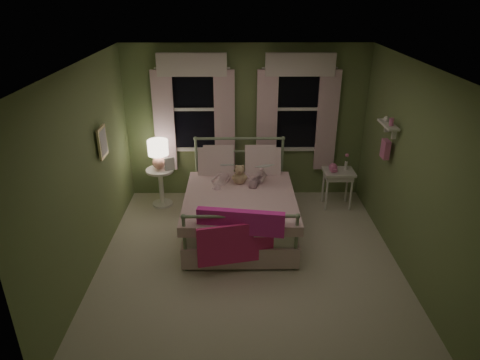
{
  "coord_description": "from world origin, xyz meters",
  "views": [
    {
      "loc": [
        -0.16,
        -4.82,
        3.41
      ],
      "look_at": [
        -0.11,
        0.46,
        1.0
      ],
      "focal_mm": 32.0,
      "sensor_mm": 36.0,
      "label": 1
    }
  ],
  "objects_px": {
    "table_lamp": "(158,152)",
    "nightstand_right": "(338,176)",
    "bed": "(240,208)",
    "child_left": "(221,160)",
    "teddy_bear": "(240,176)",
    "child_right": "(258,162)",
    "nightstand_left": "(161,182)"
  },
  "relations": [
    {
      "from": "child_left",
      "to": "bed",
      "type": "bearing_deg",
      "value": 134.78
    },
    {
      "from": "child_right",
      "to": "nightstand_left",
      "type": "bearing_deg",
      "value": 2.96
    },
    {
      "from": "child_right",
      "to": "table_lamp",
      "type": "bearing_deg",
      "value": 2.96
    },
    {
      "from": "teddy_bear",
      "to": "table_lamp",
      "type": "xyz_separation_m",
      "value": [
        -1.31,
        0.6,
        0.16
      ]
    },
    {
      "from": "nightstand_right",
      "to": "bed",
      "type": "bearing_deg",
      "value": -154.7
    },
    {
      "from": "child_left",
      "to": "table_lamp",
      "type": "distance_m",
      "value": 1.12
    },
    {
      "from": "child_right",
      "to": "table_lamp",
      "type": "xyz_separation_m",
      "value": [
        -1.59,
        0.44,
        -0.0
      ]
    },
    {
      "from": "nightstand_left",
      "to": "nightstand_right",
      "type": "height_order",
      "value": "same"
    },
    {
      "from": "child_left",
      "to": "table_lamp",
      "type": "bearing_deg",
      "value": -11.85
    },
    {
      "from": "bed",
      "to": "child_left",
      "type": "distance_m",
      "value": 0.79
    },
    {
      "from": "bed",
      "to": "child_left",
      "type": "height_order",
      "value": "child_left"
    },
    {
      "from": "child_left",
      "to": "nightstand_right",
      "type": "height_order",
      "value": "child_left"
    },
    {
      "from": "nightstand_left",
      "to": "teddy_bear",
      "type": "bearing_deg",
      "value": -24.47
    },
    {
      "from": "bed",
      "to": "teddy_bear",
      "type": "relative_size",
      "value": 6.25
    },
    {
      "from": "child_right",
      "to": "nightstand_left",
      "type": "height_order",
      "value": "child_right"
    },
    {
      "from": "child_left",
      "to": "table_lamp",
      "type": "xyz_separation_m",
      "value": [
        -1.03,
        0.44,
        -0.03
      ]
    },
    {
      "from": "child_left",
      "to": "nightstand_left",
      "type": "relative_size",
      "value": 1.29
    },
    {
      "from": "bed",
      "to": "table_lamp",
      "type": "xyz_separation_m",
      "value": [
        -1.31,
        0.86,
        0.57
      ]
    },
    {
      "from": "teddy_bear",
      "to": "child_left",
      "type": "bearing_deg",
      "value": 150.5
    },
    {
      "from": "table_lamp",
      "to": "teddy_bear",
      "type": "bearing_deg",
      "value": -24.47
    },
    {
      "from": "teddy_bear",
      "to": "nightstand_right",
      "type": "relative_size",
      "value": 0.51
    },
    {
      "from": "nightstand_left",
      "to": "nightstand_right",
      "type": "xyz_separation_m",
      "value": [
        2.94,
        -0.09,
        0.13
      ]
    },
    {
      "from": "child_left",
      "to": "nightstand_right",
      "type": "bearing_deg",
      "value": -158.49
    },
    {
      "from": "bed",
      "to": "child_left",
      "type": "xyz_separation_m",
      "value": [
        -0.28,
        0.42,
        0.6
      ]
    },
    {
      "from": "child_right",
      "to": "nightstand_right",
      "type": "distance_m",
      "value": 1.45
    },
    {
      "from": "table_lamp",
      "to": "nightstand_right",
      "type": "relative_size",
      "value": 0.77
    },
    {
      "from": "bed",
      "to": "teddy_bear",
      "type": "distance_m",
      "value": 0.49
    },
    {
      "from": "bed",
      "to": "nightstand_left",
      "type": "xyz_separation_m",
      "value": [
        -1.31,
        0.86,
        0.03
      ]
    },
    {
      "from": "child_right",
      "to": "table_lamp",
      "type": "relative_size",
      "value": 1.57
    },
    {
      "from": "child_left",
      "to": "nightstand_left",
      "type": "xyz_separation_m",
      "value": [
        -1.03,
        0.44,
        -0.57
      ]
    },
    {
      "from": "teddy_bear",
      "to": "nightstand_left",
      "type": "bearing_deg",
      "value": 155.53
    },
    {
      "from": "teddy_bear",
      "to": "bed",
      "type": "bearing_deg",
      "value": -90.0
    }
  ]
}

